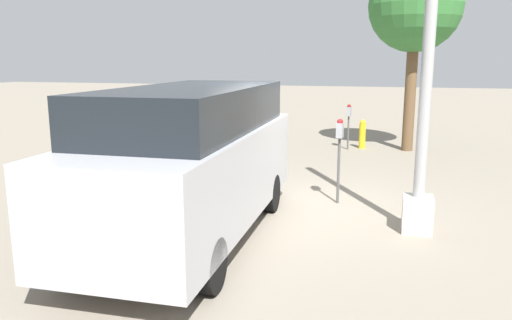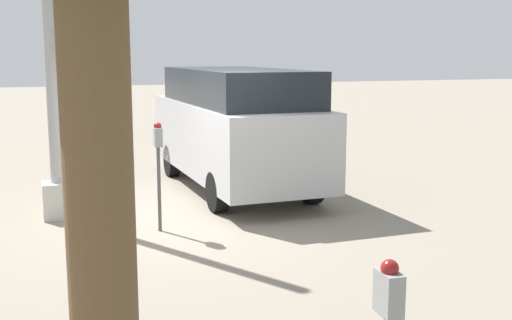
# 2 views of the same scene
# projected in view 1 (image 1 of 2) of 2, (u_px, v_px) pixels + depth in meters

# --- Properties ---
(ground_plane) EXTENTS (80.00, 80.00, 0.00)m
(ground_plane) POSITION_uv_depth(u_px,v_px,m) (297.00, 206.00, 8.89)
(ground_plane) COLOR gray
(parking_meter_near) EXTENTS (0.21, 0.12, 1.54)m
(parking_meter_near) POSITION_uv_depth(u_px,v_px,m) (339.00, 141.00, 8.88)
(parking_meter_near) COLOR #4C4C4C
(parking_meter_near) RESTS_ON ground
(parking_meter_far) EXTENTS (0.21, 0.12, 1.31)m
(parking_meter_far) POSITION_uv_depth(u_px,v_px,m) (349.00, 116.00, 14.30)
(parking_meter_far) COLOR #4C4C4C
(parking_meter_far) RESTS_ON ground
(lamp_post) EXTENTS (0.44, 0.44, 5.75)m
(lamp_post) POSITION_uv_depth(u_px,v_px,m) (425.00, 101.00, 7.20)
(lamp_post) COLOR beige
(lamp_post) RESTS_ON ground
(parked_van) EXTENTS (5.13, 1.94, 2.20)m
(parked_van) POSITION_uv_depth(u_px,v_px,m) (192.00, 159.00, 7.12)
(parked_van) COLOR #B2B2B7
(parked_van) RESTS_ON ground
(car_distant) EXTENTS (4.73, 2.23, 1.27)m
(car_distant) POSITION_uv_depth(u_px,v_px,m) (199.00, 103.00, 21.94)
(car_distant) COLOR #9E9EA3
(car_distant) RESTS_ON ground
(street_tree) EXTENTS (2.53, 2.53, 5.28)m
(street_tree) POSITION_uv_depth(u_px,v_px,m) (415.00, 7.00, 13.54)
(street_tree) COLOR brown
(street_tree) RESTS_ON ground
(fire_hydrant) EXTENTS (0.19, 0.19, 0.85)m
(fire_hydrant) POSITION_uv_depth(u_px,v_px,m) (362.00, 134.00, 14.58)
(fire_hydrant) COLOR gold
(fire_hydrant) RESTS_ON ground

